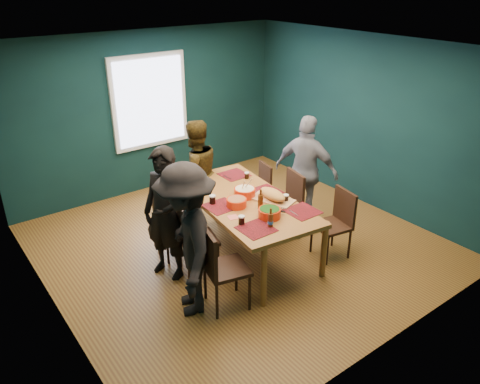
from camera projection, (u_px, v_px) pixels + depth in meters
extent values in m
cube|color=olive|center=(238.00, 244.00, 6.66)|extent=(5.00, 5.00, 0.01)
cube|color=white|center=(237.00, 48.00, 5.50)|extent=(5.00, 5.00, 0.01)
cube|color=#0E2F30|center=(39.00, 207.00, 4.73)|extent=(0.01, 5.00, 2.70)
cube|color=#0E2F30|center=(364.00, 122.00, 7.43)|extent=(0.01, 5.00, 2.70)
cube|color=#0E2F30|center=(150.00, 113.00, 7.89)|extent=(5.00, 0.01, 2.70)
cube|color=#0E2F30|center=(400.00, 233.00, 4.27)|extent=(5.00, 0.01, 2.70)
cube|color=white|center=(150.00, 101.00, 7.78)|extent=(1.35, 0.06, 1.55)
cube|color=#98602D|center=(244.00, 201.00, 6.09)|extent=(1.34, 2.31, 0.05)
cylinder|color=#98602D|center=(264.00, 277.00, 5.27)|extent=(0.08, 0.08, 0.78)
cylinder|color=#98602D|center=(324.00, 250.00, 5.79)|extent=(0.08, 0.08, 0.78)
cylinder|color=#98602D|center=(175.00, 211.00, 6.74)|extent=(0.08, 0.08, 0.78)
cylinder|color=#98602D|center=(229.00, 193.00, 7.26)|extent=(0.08, 0.08, 0.78)
cube|color=#311910|center=(174.00, 224.00, 6.24)|extent=(0.48, 0.48, 0.04)
cube|color=#311910|center=(159.00, 210.00, 6.05)|extent=(0.09, 0.43, 0.47)
cylinder|color=#311910|center=(168.00, 249.00, 6.12)|extent=(0.03, 0.03, 0.44)
cylinder|color=#311910|center=(193.00, 242.00, 6.28)|extent=(0.03, 0.03, 0.44)
cylinder|color=#311910|center=(158.00, 237.00, 6.41)|extent=(0.03, 0.03, 0.44)
cylinder|color=#311910|center=(183.00, 230.00, 6.57)|extent=(0.03, 0.03, 0.44)
cube|color=#311910|center=(198.00, 239.00, 5.85)|extent=(0.54, 0.54, 0.04)
cube|color=#311910|center=(182.00, 224.00, 5.66)|extent=(0.15, 0.44, 0.49)
cylinder|color=#311910|center=(189.00, 267.00, 5.73)|extent=(0.03, 0.03, 0.46)
cylinder|color=#311910|center=(218.00, 261.00, 5.86)|extent=(0.03, 0.03, 0.46)
cylinder|color=#311910|center=(180.00, 252.00, 6.05)|extent=(0.03, 0.03, 0.46)
cylinder|color=#311910|center=(208.00, 246.00, 6.18)|extent=(0.03, 0.03, 0.46)
cube|color=#311910|center=(227.00, 269.00, 5.25)|extent=(0.55, 0.55, 0.04)
cube|color=#311910|center=(209.00, 252.00, 5.06)|extent=(0.15, 0.46, 0.50)
cylinder|color=#311910|center=(217.00, 302.00, 5.13)|extent=(0.03, 0.03, 0.47)
cylinder|color=#311910|center=(250.00, 293.00, 5.26)|extent=(0.03, 0.03, 0.47)
cylinder|color=#311910|center=(205.00, 282.00, 5.45)|extent=(0.03, 0.03, 0.47)
cylinder|color=#311910|center=(236.00, 274.00, 5.59)|extent=(0.03, 0.03, 0.47)
cube|color=#311910|center=(255.00, 192.00, 7.26)|extent=(0.45, 0.45, 0.04)
cube|color=#311910|center=(265.00, 177.00, 7.23)|extent=(0.11, 0.38, 0.42)
cylinder|color=#311910|center=(250.00, 211.00, 7.16)|extent=(0.03, 0.03, 0.39)
cylinder|color=#311910|center=(269.00, 206.00, 7.28)|extent=(0.03, 0.03, 0.39)
cylinder|color=#311910|center=(241.00, 202.00, 7.43)|extent=(0.03, 0.03, 0.39)
cylinder|color=#311910|center=(259.00, 198.00, 7.55)|extent=(0.03, 0.03, 0.39)
cube|color=#311910|center=(282.00, 207.00, 6.66)|extent=(0.51, 0.51, 0.04)
cube|color=#311910|center=(295.00, 188.00, 6.63)|extent=(0.12, 0.44, 0.48)
cylinder|color=#311910|center=(277.00, 231.00, 6.54)|extent=(0.03, 0.03, 0.45)
cylinder|color=#311910|center=(300.00, 225.00, 6.69)|extent=(0.03, 0.03, 0.45)
cylinder|color=#311910|center=(264.00, 219.00, 6.85)|extent=(0.03, 0.03, 0.45)
cylinder|color=#311910|center=(286.00, 214.00, 7.00)|extent=(0.03, 0.03, 0.45)
cube|color=#311910|center=(332.00, 226.00, 6.21)|extent=(0.49, 0.49, 0.04)
cube|color=#311910|center=(345.00, 206.00, 6.18)|extent=(0.11, 0.42, 0.46)
cylinder|color=#311910|center=(327.00, 251.00, 6.09)|extent=(0.03, 0.03, 0.43)
cylinder|color=#311910|center=(349.00, 244.00, 6.24)|extent=(0.03, 0.03, 0.43)
cylinder|color=#311910|center=(311.00, 238.00, 6.38)|extent=(0.03, 0.03, 0.43)
cylinder|color=#311910|center=(333.00, 232.00, 6.53)|extent=(0.03, 0.03, 0.43)
imported|color=black|center=(166.00, 214.00, 5.66)|extent=(0.62, 0.73, 1.70)
imported|color=black|center=(195.00, 174.00, 6.87)|extent=(0.83, 0.66, 1.63)
imported|color=silver|center=(306.00, 171.00, 6.92)|extent=(0.76, 1.06, 1.67)
imported|color=black|center=(187.00, 241.00, 5.03)|extent=(1.06, 1.31, 1.77)
cylinder|color=red|center=(237.00, 203.00, 5.86)|extent=(0.26, 0.26, 0.10)
cylinder|color=#477D2D|center=(237.00, 199.00, 5.84)|extent=(0.23, 0.23, 0.02)
cylinder|color=red|center=(245.00, 192.00, 6.12)|extent=(0.28, 0.28, 0.11)
cylinder|color=#F0E1C4|center=(245.00, 189.00, 6.10)|extent=(0.25, 0.25, 0.02)
cylinder|color=tan|center=(247.00, 185.00, 6.10)|extent=(0.08, 0.16, 0.23)
cylinder|color=tan|center=(243.00, 186.00, 6.06)|extent=(0.07, 0.16, 0.23)
cylinder|color=red|center=(269.00, 213.00, 5.60)|extent=(0.27, 0.27, 0.11)
cylinder|color=#1A4E13|center=(270.00, 209.00, 5.57)|extent=(0.24, 0.24, 0.02)
cube|color=tan|center=(272.00, 200.00, 6.03)|extent=(0.45, 0.61, 0.02)
ellipsoid|color=gold|center=(273.00, 194.00, 6.00)|extent=(0.34, 0.48, 0.13)
cube|color=#B0B0B7|center=(276.00, 207.00, 5.79)|extent=(0.15, 0.20, 0.00)
cylinder|color=black|center=(281.00, 211.00, 5.68)|extent=(0.09, 0.11, 0.02)
sphere|color=#135513|center=(279.00, 197.00, 5.91)|extent=(0.04, 0.04, 0.04)
sphere|color=#135513|center=(273.00, 194.00, 5.99)|extent=(0.04, 0.04, 0.04)
sphere|color=#135513|center=(267.00, 191.00, 6.08)|extent=(0.04, 0.04, 0.04)
cylinder|color=black|center=(195.00, 186.00, 6.37)|extent=(0.14, 0.14, 0.05)
cylinder|color=#477D2D|center=(195.00, 185.00, 6.36)|extent=(0.11, 0.11, 0.01)
cylinder|color=#4A240D|center=(271.00, 220.00, 5.38)|extent=(0.06, 0.06, 0.17)
cylinder|color=#4A240D|center=(271.00, 211.00, 5.33)|extent=(0.02, 0.02, 0.07)
cylinder|color=#185AAA|center=(270.00, 222.00, 5.39)|extent=(0.06, 0.06, 0.04)
cylinder|color=#4A240D|center=(260.00, 202.00, 5.79)|extent=(0.07, 0.07, 0.19)
cylinder|color=#4A240D|center=(261.00, 192.00, 5.73)|extent=(0.03, 0.03, 0.07)
cylinder|color=black|center=(242.00, 220.00, 5.44)|extent=(0.07, 0.07, 0.11)
cylinder|color=silver|center=(242.00, 217.00, 5.42)|extent=(0.08, 0.08, 0.02)
cylinder|color=black|center=(286.00, 198.00, 5.98)|extent=(0.07, 0.07, 0.10)
cylinder|color=silver|center=(286.00, 195.00, 5.96)|extent=(0.07, 0.07, 0.01)
cylinder|color=black|center=(247.00, 175.00, 6.66)|extent=(0.06, 0.06, 0.09)
cylinder|color=silver|center=(247.00, 173.00, 6.64)|extent=(0.07, 0.07, 0.01)
cylinder|color=black|center=(212.00, 200.00, 5.93)|extent=(0.08, 0.08, 0.11)
cylinder|color=silver|center=(212.00, 196.00, 5.90)|extent=(0.08, 0.08, 0.02)
cube|color=#E0675E|center=(263.00, 188.00, 6.36)|extent=(0.18, 0.18, 0.00)
cube|color=#E0675E|center=(233.00, 217.00, 5.62)|extent=(0.14, 0.14, 0.00)
cube|color=#E0675E|center=(302.00, 213.00, 5.72)|extent=(0.15, 0.15, 0.00)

